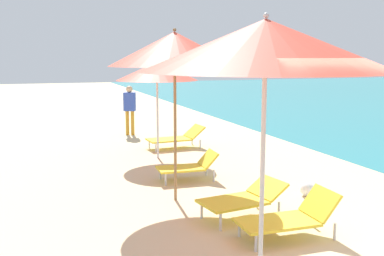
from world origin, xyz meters
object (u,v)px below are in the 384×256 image
lounger_nearest_shoreside (290,217)px  person_walking_near (130,106)px  beach_ball (307,189)px  umbrella_second (175,49)px  lounger_second_shoreside (189,166)px  lounger_second_inland (243,198)px  umbrella_farthest (157,71)px  lounger_farthest_shoreside (177,137)px  umbrella_nearest (266,46)px

lounger_nearest_shoreside → person_walking_near: size_ratio=0.88×
beach_ball → umbrella_second: bearing=166.5°
lounger_second_shoreside → lounger_second_inland: lounger_second_shoreside is taller
umbrella_farthest → lounger_farthest_shoreside: 2.26m
lounger_nearest_shoreside → lounger_second_inland: bearing=-73.0°
umbrella_nearest → lounger_second_inland: size_ratio=2.09×
umbrella_second → lounger_second_inland: umbrella_second is taller
lounger_farthest_shoreside → beach_ball: 5.08m
umbrella_second → lounger_second_inland: bearing=-59.5°
lounger_second_inland → beach_ball: (1.60, 0.67, -0.20)m
lounger_farthest_shoreside → umbrella_nearest: bearing=75.5°
lounger_second_shoreside → lounger_nearest_shoreside: bearing=99.0°
umbrella_farthest → lounger_nearest_shoreside: bearing=-85.8°
lounger_farthest_shoreside → person_walking_near: bearing=-76.7°
umbrella_second → lounger_second_inland: 2.71m
lounger_nearest_shoreside → person_walking_near: person_walking_near is taller
umbrella_nearest → lounger_farthest_shoreside: (1.42, 7.70, -2.32)m
umbrella_nearest → lounger_second_shoreside: (0.67, 4.43, -2.32)m
umbrella_farthest → beach_ball: 4.78m
lounger_farthest_shoreside → beach_ball: size_ratio=6.25×
person_walking_near → umbrella_nearest: bearing=-159.7°
umbrella_nearest → umbrella_second: (0.03, 3.27, 0.01)m
lounger_second_inland → person_walking_near: size_ratio=0.89×
lounger_nearest_shoreside → umbrella_second: 3.32m
lounger_second_shoreside → person_walking_near: bearing=-86.8°
lounger_second_inland → beach_ball: 1.75m
umbrella_farthest → person_walking_near: (0.02, 3.53, -1.20)m
umbrella_nearest → lounger_second_inland: 3.16m
person_walking_near → umbrella_second: bearing=-161.1°
umbrella_farthest → person_walking_near: 3.73m
person_walking_near → lounger_nearest_shoreside: bearing=-153.6°
lounger_farthest_shoreside → lounger_nearest_shoreside: bearing=82.6°
person_walking_near → beach_ball: (1.71, -7.50, -0.82)m
lounger_farthest_shoreside → lounger_second_shoreside: bearing=73.1°
lounger_second_shoreside → umbrella_farthest: 2.91m
lounger_second_inland → lounger_farthest_shoreside: 5.70m
umbrella_second → person_walking_near: bearing=85.0°
lounger_nearest_shoreside → beach_ball: lounger_nearest_shoreside is taller
umbrella_farthest → beach_ball: size_ratio=9.65×
umbrella_second → person_walking_near: umbrella_second is taller
lounger_nearest_shoreside → lounger_farthest_shoreside: size_ratio=0.88×
lounger_second_shoreside → umbrella_farthest: bearing=-85.8°
lounger_nearest_shoreside → lounger_second_shoreside: lounger_nearest_shoreside is taller
lounger_second_inland → person_walking_near: bearing=-97.7°
umbrella_nearest → umbrella_farthest: 6.73m
umbrella_nearest → person_walking_near: umbrella_nearest is taller
beach_ball → umbrella_nearest: bearing=-131.0°
lounger_second_inland → umbrella_farthest: 4.99m
lounger_second_inland → person_walking_near: (-0.12, 8.18, 0.62)m
umbrella_nearest → beach_ball: 4.37m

